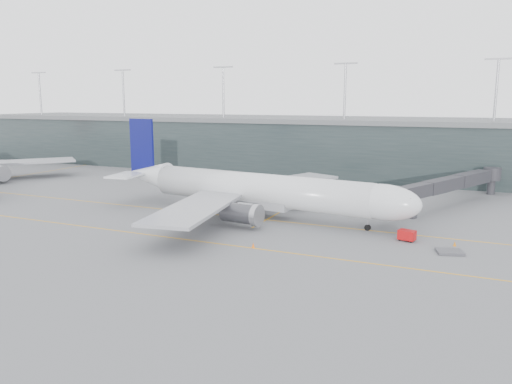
% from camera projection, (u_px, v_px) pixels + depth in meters
% --- Properties ---
extents(ground, '(320.00, 320.00, 0.00)m').
position_uv_depth(ground, '(249.00, 212.00, 90.16)').
color(ground, '#59585D').
rests_on(ground, ground).
extents(taxiline_a, '(160.00, 0.25, 0.02)m').
position_uv_depth(taxiline_a, '(240.00, 217.00, 86.56)').
color(taxiline_a, orange).
rests_on(taxiline_a, ground).
extents(taxiline_b, '(160.00, 0.25, 0.02)m').
position_uv_depth(taxiline_b, '(192.00, 240.00, 72.16)').
color(taxiline_b, orange).
rests_on(taxiline_b, ground).
extents(taxiline_lead_main, '(0.25, 60.00, 0.02)m').
position_uv_depth(taxiline_lead_main, '(310.00, 196.00, 106.17)').
color(taxiline_lead_main, orange).
rests_on(taxiline_lead_main, ground).
extents(taxiline_lead_adj, '(0.25, 60.00, 0.02)m').
position_uv_depth(taxiline_lead_adj, '(33.00, 174.00, 137.94)').
color(taxiline_lead_adj, orange).
rests_on(taxiline_lead_adj, ground).
extents(terminal, '(240.00, 36.00, 29.00)m').
position_uv_depth(terminal, '(334.00, 145.00, 140.98)').
color(terminal, '#1E2829').
rests_on(terminal, ground).
extents(main_aircraft, '(58.59, 54.67, 16.43)m').
position_uv_depth(main_aircraft, '(256.00, 190.00, 86.88)').
color(main_aircraft, silver).
rests_on(main_aircraft, ground).
extents(jet_bridge, '(18.06, 44.39, 5.85)m').
position_uv_depth(jet_bridge, '(435.00, 183.00, 95.69)').
color(jet_bridge, '#28282D').
rests_on(jet_bridge, ground).
extents(gse_cart, '(2.62, 2.00, 1.59)m').
position_uv_depth(gse_cart, '(407.00, 235.00, 71.69)').
color(gse_cart, '#A50B0D').
rests_on(gse_cart, ground).
extents(baggage_dolly, '(3.97, 3.53, 0.33)m').
position_uv_depth(baggage_dolly, '(450.00, 252.00, 66.10)').
color(baggage_dolly, '#3E3E44').
rests_on(baggage_dolly, ground).
extents(uld_a, '(2.36, 2.09, 1.81)m').
position_uv_depth(uld_a, '(244.00, 195.00, 102.15)').
color(uld_a, '#36373B').
rests_on(uld_a, ground).
extents(uld_b, '(2.15, 1.94, 1.62)m').
position_uv_depth(uld_b, '(255.00, 196.00, 101.05)').
color(uld_b, '#36373B').
rests_on(uld_b, ground).
extents(uld_c, '(2.36, 1.97, 1.99)m').
position_uv_depth(uld_c, '(270.00, 196.00, 99.85)').
color(uld_c, '#36373B').
rests_on(uld_c, ground).
extents(cone_nose, '(0.43, 0.43, 0.69)m').
position_uv_depth(cone_nose, '(455.00, 244.00, 69.23)').
color(cone_nose, '#CA680B').
rests_on(cone_nose, ground).
extents(cone_wing_stbd, '(0.46, 0.46, 0.74)m').
position_uv_depth(cone_wing_stbd, '(253.00, 245.00, 68.41)').
color(cone_wing_stbd, orange).
rests_on(cone_wing_stbd, ground).
extents(cone_wing_port, '(0.39, 0.39, 0.62)m').
position_uv_depth(cone_wing_port, '(307.00, 201.00, 98.97)').
color(cone_wing_port, orange).
rests_on(cone_wing_port, ground).
extents(cone_tail, '(0.45, 0.45, 0.71)m').
position_uv_depth(cone_tail, '(160.00, 220.00, 83.12)').
color(cone_tail, orange).
rests_on(cone_tail, ground).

